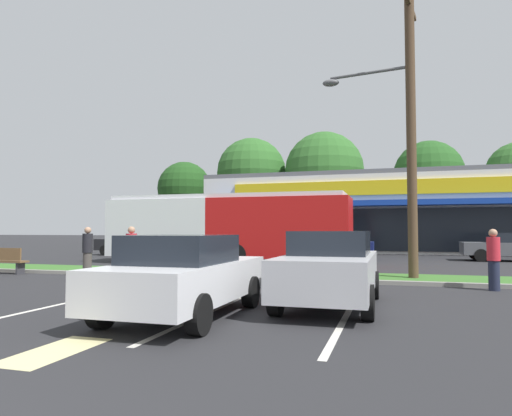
% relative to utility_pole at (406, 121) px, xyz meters
% --- Properties ---
extents(grass_median, '(56.00, 2.20, 0.12)m').
position_rel_utility_pole_xyz_m(grass_median, '(-4.40, 0.14, -4.99)').
color(grass_median, '#386B28').
rests_on(grass_median, ground_plane).
extents(curb_lip, '(56.00, 0.24, 0.12)m').
position_rel_utility_pole_xyz_m(curb_lip, '(-4.40, -1.08, -4.99)').
color(curb_lip, gray).
rests_on(curb_lip, ground_plane).
extents(parking_stripe_1, '(0.12, 4.80, 0.01)m').
position_rel_utility_pole_xyz_m(parking_stripe_1, '(-7.33, -7.49, -5.04)').
color(parking_stripe_1, silver).
rests_on(parking_stripe_1, ground_plane).
extents(parking_stripe_2, '(0.12, 4.80, 0.01)m').
position_rel_utility_pole_xyz_m(parking_stripe_2, '(-3.90, -7.15, -5.04)').
color(parking_stripe_2, silver).
rests_on(parking_stripe_2, ground_plane).
extents(parking_stripe_3, '(0.12, 4.80, 0.01)m').
position_rel_utility_pole_xyz_m(parking_stripe_3, '(-1.31, -7.04, -5.04)').
color(parking_stripe_3, silver).
rests_on(parking_stripe_3, ground_plane).
extents(lot_arrow, '(0.70, 1.60, 0.01)m').
position_rel_utility_pole_xyz_m(lot_arrow, '(-4.75, -9.99, -5.04)').
color(lot_arrow, beige).
rests_on(lot_arrow, ground_plane).
extents(storefront_building, '(25.02, 12.80, 5.68)m').
position_rel_utility_pole_xyz_m(storefront_building, '(-1.35, 21.87, -2.20)').
color(storefront_building, silver).
rests_on(storefront_building, ground_plane).
extents(tree_far_left, '(6.08, 6.08, 9.39)m').
position_rel_utility_pole_xyz_m(tree_far_left, '(-23.19, 32.50, 1.29)').
color(tree_far_left, '#473323').
rests_on(tree_far_left, ground_plane).
extents(tree_left, '(7.58, 7.58, 11.68)m').
position_rel_utility_pole_xyz_m(tree_left, '(-15.22, 32.66, 2.83)').
color(tree_left, '#473323').
rests_on(tree_left, ground_plane).
extents(tree_mid_left, '(8.08, 8.08, 11.74)m').
position_rel_utility_pole_xyz_m(tree_mid_left, '(-7.14, 32.02, 2.64)').
color(tree_mid_left, '#473323').
rests_on(tree_mid_left, ground_plane).
extents(tree_mid, '(6.46, 6.46, 10.02)m').
position_rel_utility_pole_xyz_m(tree_mid, '(2.90, 30.72, 1.73)').
color(tree_mid, '#473323').
rests_on(tree_mid, ground_plane).
extents(utility_pole, '(3.12, 2.39, 9.41)m').
position_rel_utility_pole_xyz_m(utility_pole, '(0.00, 0.00, 0.00)').
color(utility_pole, '#4C3826').
rests_on(utility_pole, ground_plane).
extents(city_bus, '(11.61, 2.71, 3.25)m').
position_rel_utility_pole_xyz_m(city_bus, '(-7.97, 5.26, -3.28)').
color(city_bus, '#B71414').
rests_on(city_bus, ground_plane).
extents(bus_stop_bench, '(1.60, 0.45, 0.95)m').
position_rel_utility_pole_xyz_m(bus_stop_bench, '(-13.98, -1.67, -4.54)').
color(bus_stop_bench, brown).
rests_on(bus_stop_bench, ground_plane).
extents(car_0, '(4.12, 1.90, 1.44)m').
position_rel_utility_pole_xyz_m(car_0, '(5.12, 11.12, -4.30)').
color(car_0, '#515459').
rests_on(car_0, ground_plane).
extents(car_1, '(4.29, 1.95, 1.52)m').
position_rel_utility_pole_xyz_m(car_1, '(-16.44, 10.59, -4.26)').
color(car_1, black).
rests_on(car_1, ground_plane).
extents(car_3, '(1.93, 4.28, 1.51)m').
position_rel_utility_pole_xyz_m(car_3, '(-4.14, -7.34, -4.27)').
color(car_3, silver).
rests_on(car_3, ground_plane).
extents(car_4, '(4.17, 1.88, 1.51)m').
position_rel_utility_pole_xyz_m(car_4, '(-3.56, 10.13, -4.28)').
color(car_4, navy).
rests_on(car_4, ground_plane).
extents(car_5, '(1.89, 4.34, 1.57)m').
position_rel_utility_pole_xyz_m(car_5, '(-1.73, -5.35, -4.24)').
color(car_5, '#B7B7BC').
rests_on(car_5, ground_plane).
extents(pedestrian_near_bench, '(0.33, 0.33, 1.63)m').
position_rel_utility_pole_xyz_m(pedestrian_near_bench, '(2.09, -1.67, -4.23)').
color(pedestrian_near_bench, '#1E2338').
rests_on(pedestrian_near_bench, ground_plane).
extents(pedestrian_by_pole, '(0.35, 0.35, 1.71)m').
position_rel_utility_pole_xyz_m(pedestrian_by_pole, '(-8.45, -2.20, -4.18)').
color(pedestrian_by_pole, '#1E2338').
rests_on(pedestrian_by_pole, ground_plane).
extents(pedestrian_mid, '(0.34, 0.34, 1.70)m').
position_rel_utility_pole_xyz_m(pedestrian_mid, '(-10.48, -1.68, -4.19)').
color(pedestrian_mid, '#47423D').
rests_on(pedestrian_mid, ground_plane).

